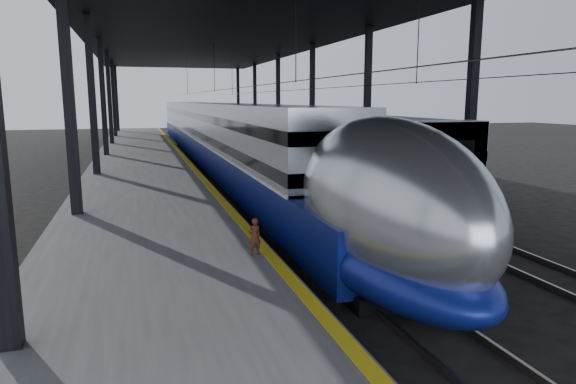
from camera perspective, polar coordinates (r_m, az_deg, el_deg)
name	(u,v)px	position (r m, az deg, el deg)	size (l,w,h in m)	color
ground	(281,272)	(14.74, -0.82, -8.87)	(160.00, 160.00, 0.00)	black
platform	(142,169)	(33.69, -15.95, 2.44)	(6.00, 80.00, 1.00)	#4C4C4F
yellow_strip	(186,160)	(33.77, -11.23, 3.51)	(0.30, 80.00, 0.01)	gold
rails	(265,171)	(34.75, -2.61, 2.34)	(6.52, 80.00, 0.16)	slate
canopy	(224,31)	(34.17, -7.17, 17.34)	(18.00, 75.00, 9.47)	black
tgv_train	(215,136)	(39.18, -8.07, 6.18)	(3.20, 65.20, 4.59)	#B2B4B9
second_train	(266,132)	(44.46, -2.50, 6.63)	(2.96, 56.05, 4.08)	navy
child	(254,237)	(12.79, -3.75, -4.97)	(0.35, 0.23, 0.95)	#462317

